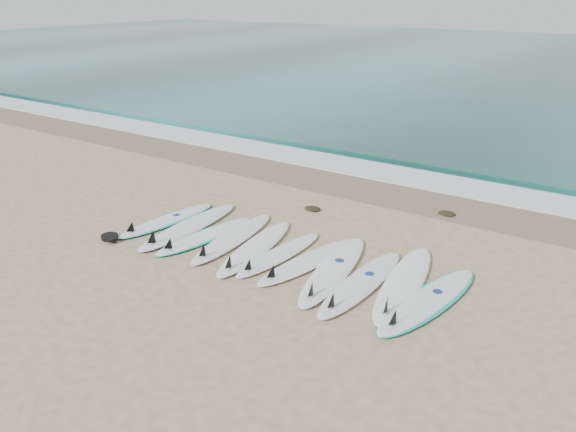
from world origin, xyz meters
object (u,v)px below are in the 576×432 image
Objects in this scene: surfboard_0 at (166,220)px; leash_coil at (110,237)px; surfboard_5 at (278,255)px; surfboard_10 at (427,301)px.

surfboard_0 is 1.25m from leash_coil.
surfboard_5 is at bearing 20.52° from leash_coil.
leash_coil is (-0.27, -1.22, 0.00)m from surfboard_0.
surfboard_0 is at bearing -171.65° from surfboard_10.
leash_coil is at bearing -160.02° from surfboard_10.
surfboard_0 is 1.06× the size of surfboard_5.
leash_coil is (-3.12, -1.17, -0.00)m from surfboard_5.
surfboard_10 is at bearing 3.28° from surfboard_5.
surfboard_5 is at bearing 4.77° from surfboard_0.
surfboard_0 is at bearing -176.99° from surfboard_5.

